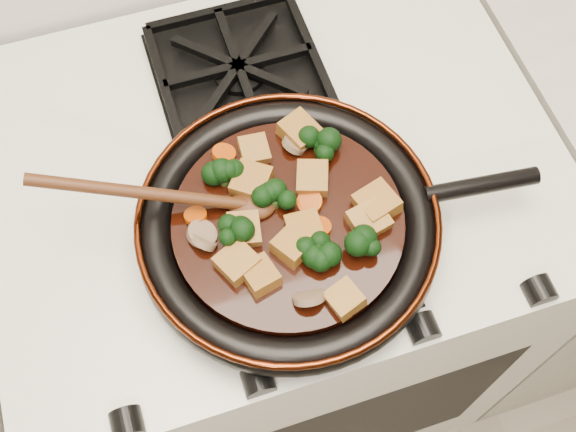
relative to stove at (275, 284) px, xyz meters
name	(u,v)px	position (x,y,z in m)	size (l,w,h in m)	color
stove	(275,284)	(0.00, 0.00, 0.00)	(0.76, 0.60, 0.90)	silver
burner_grate_front	(303,245)	(0.00, -0.14, 0.46)	(0.23, 0.23, 0.03)	black
burner_grate_back	(239,71)	(0.00, 0.14, 0.46)	(0.23, 0.23, 0.03)	black
skillet	(290,226)	(-0.01, -0.12, 0.49)	(0.49, 0.36, 0.05)	black
braising_sauce	(288,224)	(-0.01, -0.12, 0.50)	(0.27, 0.27, 0.02)	black
tofu_cube_0	(294,244)	(-0.02, -0.16, 0.52)	(0.04, 0.04, 0.02)	#8E5D20
tofu_cube_1	(313,179)	(0.03, -0.08, 0.52)	(0.04, 0.04, 0.02)	#8E5D20
tofu_cube_2	(300,132)	(0.04, -0.02, 0.52)	(0.04, 0.04, 0.02)	#8E5D20
tofu_cube_3	(260,276)	(-0.07, -0.18, 0.52)	(0.04, 0.03, 0.02)	#8E5D20
tofu_cube_4	(345,299)	(0.01, -0.24, 0.52)	(0.03, 0.04, 0.02)	#8E5D20
tofu_cube_5	(377,204)	(0.09, -0.14, 0.52)	(0.04, 0.04, 0.02)	#8E5D20
tofu_cube_6	(237,263)	(-0.09, -0.16, 0.52)	(0.04, 0.04, 0.02)	#8E5D20
tofu_cube_7	(369,221)	(0.07, -0.16, 0.52)	(0.04, 0.04, 0.02)	#8E5D20
tofu_cube_8	(304,229)	(0.00, -0.14, 0.52)	(0.04, 0.04, 0.02)	#8E5D20
tofu_cube_9	(244,230)	(-0.07, -0.12, 0.52)	(0.04, 0.04, 0.02)	#8E5D20
tofu_cube_10	(254,151)	(-0.03, -0.02, 0.52)	(0.04, 0.03, 0.02)	#8E5D20
tofu_cube_11	(252,182)	(-0.04, -0.07, 0.52)	(0.04, 0.04, 0.02)	#8E5D20
broccoli_floret_0	(316,254)	(0.00, -0.18, 0.52)	(0.06, 0.06, 0.05)	black
broccoli_floret_1	(319,147)	(0.05, -0.04, 0.52)	(0.06, 0.06, 0.05)	black
broccoli_floret_2	(369,247)	(0.06, -0.19, 0.52)	(0.06, 0.06, 0.05)	black
broccoli_floret_3	(224,180)	(-0.07, -0.05, 0.52)	(0.06, 0.06, 0.05)	black
broccoli_floret_4	(231,235)	(-0.08, -0.13, 0.52)	(0.06, 0.06, 0.05)	black
broccoli_floret_5	(275,201)	(-0.02, -0.10, 0.52)	(0.06, 0.06, 0.05)	black
carrot_coin_0	(196,216)	(-0.12, -0.09, 0.51)	(0.03, 0.03, 0.01)	#A93A04
carrot_coin_1	(310,202)	(0.02, -0.11, 0.51)	(0.03, 0.03, 0.01)	#A93A04
carrot_coin_2	(319,228)	(0.02, -0.15, 0.51)	(0.03, 0.03, 0.01)	#A93A04
carrot_coin_3	(224,154)	(-0.06, -0.02, 0.51)	(0.03, 0.03, 0.01)	#A93A04
carrot_coin_4	(241,173)	(-0.05, -0.05, 0.51)	(0.03, 0.03, 0.01)	#A93A04
mushroom_slice_0	(309,297)	(-0.02, -0.22, 0.52)	(0.04, 0.04, 0.01)	#7B6147
mushroom_slice_1	(202,234)	(-0.11, -0.11, 0.52)	(0.04, 0.04, 0.01)	#7B6147
mushroom_slice_2	(295,144)	(0.02, -0.03, 0.52)	(0.03, 0.03, 0.01)	#7B6147
mushroom_slice_3	(204,242)	(-0.11, -0.12, 0.52)	(0.03, 0.03, 0.01)	#7B6147
wooden_spoon	(189,198)	(-0.12, -0.07, 0.53)	(0.16, 0.07, 0.25)	#42200E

